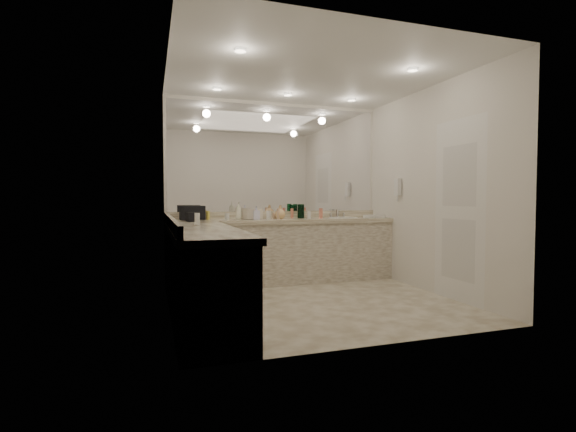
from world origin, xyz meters
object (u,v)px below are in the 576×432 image
object	(u,v)px
cream_cosmetic_case	(252,214)
soap_bottle_b	(256,213)
sink	(343,218)
black_toiletry_bag	(192,213)
soap_bottle_c	(280,212)
wall_phone	(398,187)
soap_bottle_a	(239,211)
hand_towel	(374,216)

from	to	relation	value
cream_cosmetic_case	soap_bottle_b	bearing A→B (deg)	-85.55
sink	black_toiletry_bag	world-z (taller)	black_toiletry_bag
cream_cosmetic_case	soap_bottle_c	bearing A→B (deg)	-18.03
cream_cosmetic_case	soap_bottle_b	distance (m)	0.09
wall_phone	soap_bottle_c	bearing A→B (deg)	162.30
wall_phone	cream_cosmetic_case	xyz separation A→B (m)	(-1.99, 0.50, -0.38)
black_toiletry_bag	soap_bottle_c	size ratio (longest dim) A/B	1.67
soap_bottle_a	hand_towel	bearing A→B (deg)	-3.23
sink	soap_bottle_a	xyz separation A→B (m)	(-1.57, 0.04, 0.12)
sink	hand_towel	xyz separation A→B (m)	(0.47, -0.08, 0.03)
hand_towel	cream_cosmetic_case	bearing A→B (deg)	177.47
sink	hand_towel	size ratio (longest dim) A/B	1.65
sink	soap_bottle_b	bearing A→B (deg)	-176.62
black_toiletry_bag	soap_bottle_a	bearing A→B (deg)	2.09
soap_bottle_a	soap_bottle_c	size ratio (longest dim) A/B	1.24
sink	cream_cosmetic_case	size ratio (longest dim) A/B	1.80
soap_bottle_b	wall_phone	bearing A→B (deg)	-12.13
sink	soap_bottle_b	size ratio (longest dim) A/B	2.37
black_toiletry_bag	soap_bottle_b	bearing A→B (deg)	-6.27
cream_cosmetic_case	soap_bottle_a	xyz separation A→B (m)	(-0.19, 0.03, 0.05)
cream_cosmetic_case	soap_bottle_c	distance (m)	0.40
sink	black_toiletry_bag	xyz separation A→B (m)	(-2.20, 0.01, 0.10)
wall_phone	soap_bottle_a	xyz separation A→B (m)	(-2.18, 0.54, -0.33)
sink	soap_bottle_c	size ratio (longest dim) A/B	2.30
sink	soap_bottle_c	bearing A→B (deg)	179.64
black_toiletry_bag	soap_bottle_c	distance (m)	1.22
sink	soap_bottle_b	xyz separation A→B (m)	(-1.35, -0.08, 0.10)
wall_phone	cream_cosmetic_case	size ratio (longest dim) A/B	0.98
soap_bottle_b	black_toiletry_bag	bearing A→B (deg)	173.73
wall_phone	hand_towel	distance (m)	0.61
wall_phone	soap_bottle_b	xyz separation A→B (m)	(-1.95, 0.42, -0.36)
soap_bottle_c	soap_bottle_b	bearing A→B (deg)	-166.89
sink	wall_phone	world-z (taller)	wall_phone
black_toiletry_bag	sink	bearing A→B (deg)	-0.36
soap_bottle_a	soap_bottle_c	xyz separation A→B (m)	(0.59, -0.03, -0.02)
soap_bottle_b	soap_bottle_c	bearing A→B (deg)	13.11
cream_cosmetic_case	hand_towel	distance (m)	1.86
black_toiletry_bag	cream_cosmetic_case	distance (m)	0.82
wall_phone	soap_bottle_b	bearing A→B (deg)	167.87
soap_bottle_a	cream_cosmetic_case	bearing A→B (deg)	-10.14
sink	cream_cosmetic_case	distance (m)	1.39
soap_bottle_c	wall_phone	bearing A→B (deg)	-17.70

